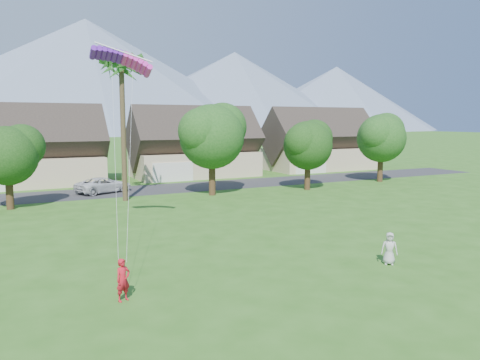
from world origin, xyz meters
TOP-DOWN VIEW (x-y plane):
  - ground at (0.00, 0.00)m, footprint 500.00×500.00m
  - street at (0.00, 34.00)m, footprint 90.00×7.00m
  - kite_flyer at (-7.20, 5.59)m, footprint 0.72×0.61m
  - watcher at (5.35, 4.54)m, footprint 0.92×0.87m
  - parked_car at (-2.84, 34.00)m, footprint 5.95×4.42m
  - mountain_ridge at (10.40, 260.00)m, footprint 540.00×240.00m
  - houses_row at (0.49, 42.99)m, footprint 72.75×8.19m
  - tree_row at (-1.14, 27.92)m, footprint 62.27×6.67m
  - fan_palm at (-2.00, 28.50)m, footprint 3.00×3.00m
  - parafoil_kite at (-4.76, 15.54)m, footprint 3.56×1.27m

SIDE VIEW (x-z plane):
  - ground at x=0.00m, z-range 0.00..0.00m
  - street at x=0.00m, z-range 0.00..0.01m
  - parked_car at x=-2.84m, z-range 0.00..1.50m
  - watcher at x=5.35m, z-range 0.00..1.57m
  - kite_flyer at x=-7.20m, z-range 0.00..1.67m
  - houses_row at x=0.49m, z-range -0.99..7.87m
  - tree_row at x=-1.14m, z-range 0.66..9.11m
  - parafoil_kite at x=-4.76m, z-range 10.23..10.73m
  - fan_palm at x=-2.00m, z-range 4.90..18.70m
  - mountain_ridge at x=10.40m, z-range -5.93..64.07m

